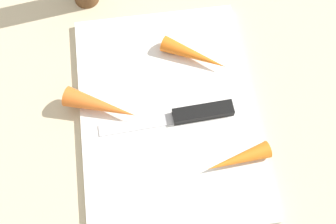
# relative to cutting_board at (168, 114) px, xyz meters

# --- Properties ---
(ground_plane) EXTENTS (1.40, 1.40, 0.00)m
(ground_plane) POSITION_rel_cutting_board_xyz_m (0.00, 0.00, -0.01)
(ground_plane) COLOR #C6B793
(cutting_board) EXTENTS (0.36, 0.26, 0.01)m
(cutting_board) POSITION_rel_cutting_board_xyz_m (0.00, 0.00, 0.00)
(cutting_board) COLOR white
(cutting_board) RESTS_ON ground_plane
(knife) EXTENTS (0.03, 0.20, 0.01)m
(knife) POSITION_rel_cutting_board_xyz_m (-0.01, -0.04, 0.01)
(knife) COLOR #B7B7BC
(knife) RESTS_ON cutting_board
(carrot_medium) EXTENTS (0.08, 0.10, 0.03)m
(carrot_medium) POSITION_rel_cutting_board_xyz_m (0.08, -0.05, 0.02)
(carrot_medium) COLOR orange
(carrot_medium) RESTS_ON cutting_board
(carrot_longest) EXTENTS (0.07, 0.11, 0.03)m
(carrot_longest) POSITION_rel_cutting_board_xyz_m (0.02, 0.10, 0.02)
(carrot_longest) COLOR orange
(carrot_longest) RESTS_ON cutting_board
(carrot_shortest) EXTENTS (0.04, 0.10, 0.02)m
(carrot_shortest) POSITION_rel_cutting_board_xyz_m (-0.09, -0.09, 0.02)
(carrot_shortest) COLOR orange
(carrot_shortest) RESTS_ON cutting_board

